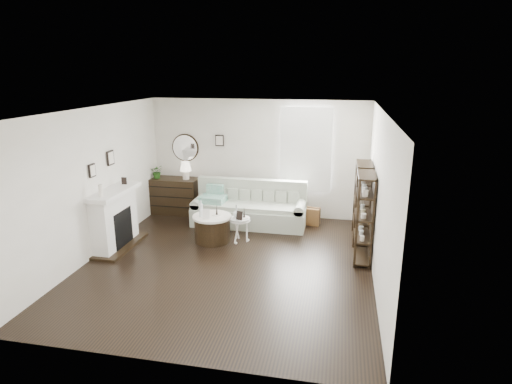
% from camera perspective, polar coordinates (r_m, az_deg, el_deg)
% --- Properties ---
extents(room, '(5.50, 5.50, 5.50)m').
position_cam_1_polar(room, '(9.68, 4.48, 5.65)').
color(room, black).
rests_on(room, ground).
extents(fireplace, '(0.50, 1.40, 1.84)m').
position_cam_1_polar(fireplace, '(8.66, -18.25, -3.63)').
color(fireplace, white).
rests_on(fireplace, ground).
extents(shelf_unit_far, '(0.30, 0.80, 1.60)m').
position_cam_1_polar(shelf_unit_far, '(8.70, 13.93, -1.38)').
color(shelf_unit_far, black).
rests_on(shelf_unit_far, ground).
extents(shelf_unit_near, '(0.30, 0.80, 1.60)m').
position_cam_1_polar(shelf_unit_near, '(7.85, 14.18, -3.31)').
color(shelf_unit_near, black).
rests_on(shelf_unit_near, ground).
extents(sofa, '(2.49, 0.86, 0.97)m').
position_cam_1_polar(sofa, '(9.53, -0.84, -2.41)').
color(sofa, '#9EA795').
rests_on(sofa, ground).
extents(quilt, '(0.57, 0.48, 0.14)m').
position_cam_1_polar(quilt, '(9.54, -5.78, -0.92)').
color(quilt, '#217C57').
rests_on(quilt, sofa).
extents(suitcase, '(0.60, 0.29, 0.39)m').
position_cam_1_polar(suitcase, '(9.61, 6.78, -3.16)').
color(suitcase, brown).
rests_on(suitcase, ground).
extents(dresser, '(1.28, 0.55, 0.85)m').
position_cam_1_polar(dresser, '(10.43, -11.12, -0.46)').
color(dresser, black).
rests_on(dresser, ground).
extents(table_lamp, '(0.28, 0.28, 0.42)m').
position_cam_1_polar(table_lamp, '(10.14, -9.35, 2.86)').
color(table_lamp, white).
rests_on(table_lamp, dresser).
extents(potted_plant, '(0.36, 0.34, 0.32)m').
position_cam_1_polar(potted_plant, '(10.36, -13.04, 2.68)').
color(potted_plant, '#214F16').
rests_on(potted_plant, dresser).
extents(drum_table, '(0.77, 0.77, 0.54)m').
position_cam_1_polar(drum_table, '(8.64, -5.84, -4.82)').
color(drum_table, black).
rests_on(drum_table, ground).
extents(pedestal_table, '(0.42, 0.42, 0.50)m').
position_cam_1_polar(pedestal_table, '(8.50, -2.16, -3.75)').
color(pedestal_table, white).
rests_on(pedestal_table, ground).
extents(eiffel_drum, '(0.12, 0.12, 0.18)m').
position_cam_1_polar(eiffel_drum, '(8.54, -5.25, -2.52)').
color(eiffel_drum, black).
rests_on(eiffel_drum, drum_table).
extents(bottle_drum, '(0.08, 0.08, 0.33)m').
position_cam_1_polar(bottle_drum, '(8.47, -7.35, -2.20)').
color(bottle_drum, silver).
rests_on(bottle_drum, drum_table).
extents(card_frame_drum, '(0.15, 0.07, 0.19)m').
position_cam_1_polar(card_frame_drum, '(8.36, -6.65, -2.93)').
color(card_frame_drum, white).
rests_on(card_frame_drum, drum_table).
extents(eiffel_ped, '(0.11, 0.11, 0.18)m').
position_cam_1_polar(eiffel_ped, '(8.46, -1.59, -2.86)').
color(eiffel_ped, black).
rests_on(eiffel_ped, pedestal_table).
extents(flask_ped, '(0.14, 0.14, 0.27)m').
position_cam_1_polar(flask_ped, '(8.47, -2.62, -2.55)').
color(flask_ped, silver).
rests_on(flask_ped, pedestal_table).
extents(card_frame_ped, '(0.14, 0.09, 0.18)m').
position_cam_1_polar(card_frame_ped, '(8.35, -2.22, -3.16)').
color(card_frame_ped, black).
rests_on(card_frame_ped, pedestal_table).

